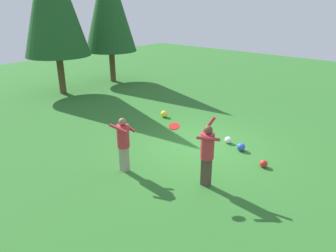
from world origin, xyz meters
TOP-DOWN VIEW (x-y plane):
  - ground_plane at (0.00, 0.00)m, footprint 40.00×40.00m
  - person_thrower at (-1.89, -1.48)m, footprint 0.67×0.67m
  - person_catcher at (-2.77, 0.67)m, footprint 0.60×0.64m
  - frisbee at (-2.39, -0.82)m, footprint 0.35×0.36m
  - ball_blue at (0.53, -1.15)m, footprint 0.26×0.26m
  - ball_yellow at (1.27, 2.83)m, footprint 0.28×0.28m
  - ball_white at (0.76, -0.53)m, footprint 0.23×0.23m
  - ball_red at (-0.01, -2.18)m, footprint 0.22×0.22m
  - tree_right at (4.02, 9.40)m, footprint 2.91×2.91m

SIDE VIEW (x-z plane):
  - ground_plane at x=0.00m, z-range 0.00..0.00m
  - ball_red at x=-0.01m, z-range 0.00..0.22m
  - ball_white at x=0.76m, z-range 0.00..0.23m
  - ball_blue at x=0.53m, z-range 0.00..0.26m
  - ball_yellow at x=1.27m, z-range 0.00..0.28m
  - person_catcher at x=-2.77m, z-range 0.14..1.71m
  - person_thrower at x=-1.89m, z-range 0.07..1.89m
  - frisbee at x=-2.39m, z-range 1.56..1.66m
  - tree_right at x=4.02m, z-range 0.87..7.82m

